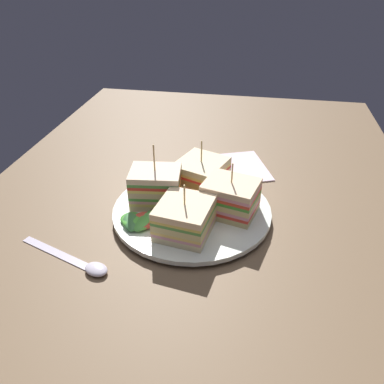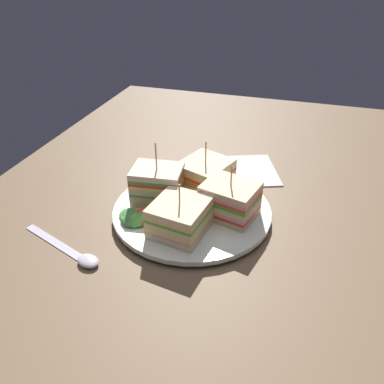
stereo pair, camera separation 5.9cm
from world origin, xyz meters
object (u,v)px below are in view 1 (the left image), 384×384
sandwich_wedge_0 (156,187)px  chip_pile (201,198)px  plate (192,211)px  sandwich_wedge_2 (230,198)px  sandwich_wedge_3 (201,175)px  sandwich_wedge_1 (182,217)px  spoon (83,264)px  napkin (233,167)px

sandwich_wedge_0 → chip_pile: (0.64, -7.15, -1.79)cm
plate → sandwich_wedge_2: bearing=-92.7°
sandwich_wedge_3 → chip_pile: size_ratio=1.41×
sandwich_wedge_1 → spoon: bearing=133.1°
sandwich_wedge_0 → sandwich_wedge_2: (-0.97, -11.83, -0.24)cm
sandwich_wedge_1 → sandwich_wedge_3: 11.86cm
chip_pile → napkin: (15.11, -3.89, -2.24)cm
sandwich_wedge_0 → napkin: 19.65cm
sandwich_wedge_1 → sandwich_wedge_2: 8.53cm
sandwich_wedge_2 → sandwich_wedge_3: (6.19, 5.44, -0.04)cm
chip_pile → sandwich_wedge_2: bearing=-109.0°
plate → napkin: bearing=-17.4°
sandwich_wedge_3 → napkin: sandwich_wedge_3 is taller
sandwich_wedge_0 → chip_pile: size_ratio=1.45×
sandwich_wedge_0 → spoon: bearing=-120.6°
sandwich_wedge_2 → chip_pile: 5.19cm
sandwich_wedge_0 → sandwich_wedge_3: 8.26cm
sandwich_wedge_0 → sandwich_wedge_2: size_ratio=1.11×
sandwich_wedge_2 → sandwich_wedge_3: sandwich_wedge_3 is taller
sandwich_wedge_3 → napkin: (10.53, -4.65, -3.75)cm
sandwich_wedge_1 → sandwich_wedge_3: bearing=4.4°
plate → chip_pile: chip_pile is taller
sandwich_wedge_0 → sandwich_wedge_1: size_ratio=1.15×
sandwich_wedge_2 → napkin: (16.72, 0.79, -3.79)cm
plate → spoon: (-14.01, 12.46, -0.45)cm
sandwich_wedge_1 → spoon: size_ratio=0.59×
sandwich_wedge_1 → plate: bearing=4.5°
sandwich_wedge_3 → chip_pile: (-4.58, -0.76, -1.51)cm
sandwich_wedge_3 → sandwich_wedge_0: bearing=-29.8°
sandwich_wedge_1 → napkin: sandwich_wedge_1 is taller
plate → sandwich_wedge_3: 6.73cm
chip_pile → napkin: chip_pile is taller
sandwich_wedge_3 → napkin: size_ratio=0.78×
sandwich_wedge_0 → sandwich_wedge_3: size_ratio=1.03×
sandwich_wedge_3 → chip_pile: sandwich_wedge_3 is taller
sandwich_wedge_0 → spoon: 16.56cm
sandwich_wedge_2 → napkin: sandwich_wedge_2 is taller
spoon → sandwich_wedge_2: bearing=56.6°
sandwich_wedge_3 → chip_pile: 4.89cm
sandwich_wedge_1 → napkin: size_ratio=0.70×
sandwich_wedge_2 → plate: bearing=12.0°
plate → chip_pile: bearing=-43.3°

